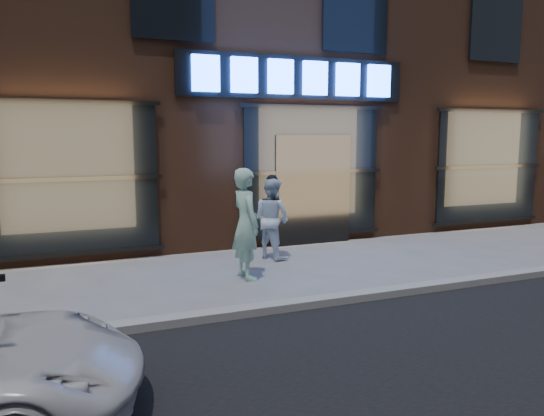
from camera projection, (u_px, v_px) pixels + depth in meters
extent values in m
plane|color=slate|center=(426.00, 291.00, 8.23)|extent=(90.00, 90.00, 0.00)
cube|color=gray|center=(426.00, 287.00, 8.22)|extent=(60.00, 0.25, 0.12)
cube|color=#54301E|center=(249.00, 41.00, 14.87)|extent=(30.00, 8.00, 10.00)
cube|color=black|center=(297.00, 78.00, 11.20)|extent=(5.20, 0.06, 0.90)
cube|color=black|center=(313.00, 190.00, 11.65)|extent=(1.80, 0.10, 2.40)
cube|color=#FFBF72|center=(69.00, 179.00, 9.77)|extent=(3.00, 0.04, 2.60)
cube|color=black|center=(69.00, 179.00, 9.74)|extent=(3.20, 0.06, 2.80)
cube|color=#FFBF72|center=(312.00, 172.00, 11.65)|extent=(3.00, 0.04, 2.60)
cube|color=black|center=(313.00, 172.00, 11.61)|extent=(3.20, 0.06, 2.80)
cube|color=#FFBF72|center=(487.00, 166.00, 13.53)|extent=(3.00, 0.04, 2.60)
cube|color=black|center=(488.00, 167.00, 13.49)|extent=(3.20, 0.06, 2.80)
cube|color=black|center=(356.00, 14.00, 11.52)|extent=(1.60, 0.06, 1.60)
cube|color=black|center=(496.00, 28.00, 13.02)|extent=(1.60, 0.06, 1.60)
cube|color=#2659FF|center=(206.00, 73.00, 10.38)|extent=(0.55, 0.12, 0.70)
cube|color=#2659FF|center=(244.00, 75.00, 10.68)|extent=(0.55, 0.12, 0.70)
cube|color=#2659FF|center=(281.00, 77.00, 10.98)|extent=(0.55, 0.12, 0.70)
cube|color=#2659FF|center=(315.00, 78.00, 11.28)|extent=(0.55, 0.12, 0.70)
cube|color=#2659FF|center=(348.00, 80.00, 11.58)|extent=(0.55, 0.12, 0.70)
cube|color=#2659FF|center=(379.00, 81.00, 11.88)|extent=(0.55, 0.12, 0.70)
imported|color=#A8DDC2|center=(246.00, 224.00, 8.85)|extent=(0.50, 0.71, 1.87)
imported|color=white|center=(272.00, 218.00, 10.32)|extent=(0.87, 0.95, 1.58)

